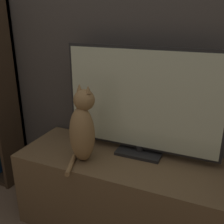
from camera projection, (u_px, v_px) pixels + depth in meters
The scene contains 4 objects.
wall_back at pixel (138, 31), 1.67m from camera, with size 4.80×0.05×2.60m.
tv_stand at pixel (118, 192), 1.77m from camera, with size 1.31×0.52×0.53m.
tv at pixel (142, 103), 1.61m from camera, with size 1.00×0.18×0.69m.
cat at pixel (83, 128), 1.59m from camera, with size 0.19×0.31×0.48m.
Camera 1 is at (0.55, -0.45, 1.39)m, focal length 42.00 mm.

